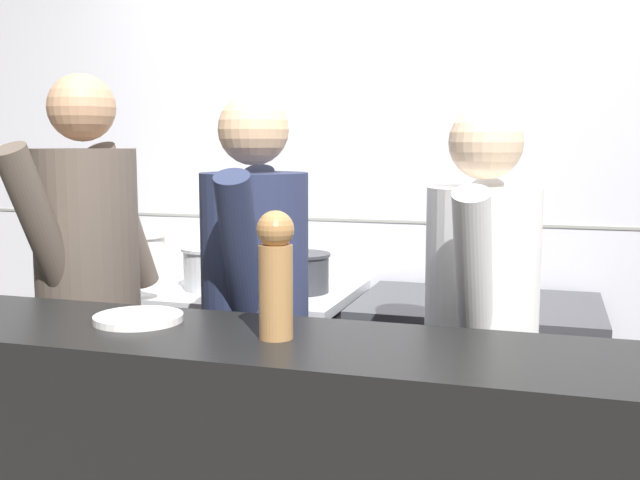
{
  "coord_description": "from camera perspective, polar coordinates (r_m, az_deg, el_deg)",
  "views": [
    {
      "loc": [
        0.74,
        -1.81,
        1.49
      ],
      "look_at": [
        -0.04,
        0.71,
        1.15
      ],
      "focal_mm": 42.0,
      "sensor_mm": 36.0,
      "label": 1
    }
  ],
  "objects": [
    {
      "name": "pepper_mill",
      "position": [
        1.72,
        -3.4,
        -2.43
      ],
      "size": [
        0.09,
        0.09,
        0.3
      ],
      "color": "#AD7A47",
      "rests_on": "pass_counter"
    },
    {
      "name": "mixing_bowl_steel",
      "position": [
        2.9,
        11.41,
        -3.88
      ],
      "size": [
        0.27,
        0.27,
        0.09
      ],
      "color": "#B7BABF",
      "rests_on": "prep_counter"
    },
    {
      "name": "chef_line",
      "position": [
        2.26,
        12.1,
        -8.22
      ],
      "size": [
        0.33,
        0.7,
        1.6
      ],
      "rotation": [
        0.0,
        0.0,
        -0.02
      ],
      "color": "black",
      "rests_on": "ground_plane"
    },
    {
      "name": "stock_pot",
      "position": [
        3.37,
        -14.32,
        -1.24
      ],
      "size": [
        0.33,
        0.33,
        0.22
      ],
      "color": "beige",
      "rests_on": "oven_range"
    },
    {
      "name": "prep_counter",
      "position": [
        3.07,
        11.75,
        -12.82
      ],
      "size": [
        0.92,
        0.65,
        0.89
      ],
      "color": "#38383D",
      "rests_on": "ground_plane"
    },
    {
      "name": "plated_dish_appetiser",
      "position": [
        1.96,
        -13.67,
        -5.81
      ],
      "size": [
        0.23,
        0.23,
        0.02
      ],
      "color": "white",
      "rests_on": "pass_counter"
    },
    {
      "name": "chef_sous",
      "position": [
        2.37,
        -4.93,
        -6.76
      ],
      "size": [
        0.39,
        0.72,
        1.64
      ],
      "rotation": [
        0.0,
        0.0,
        0.2
      ],
      "color": "black",
      "rests_on": "ground_plane"
    },
    {
      "name": "chef_head_cook",
      "position": [
        2.73,
        -17.2,
        -4.2
      ],
      "size": [
        0.38,
        0.76,
        1.73
      ],
      "rotation": [
        0.0,
        0.0,
        -0.1
      ],
      "color": "black",
      "rests_on": "ground_plane"
    },
    {
      "name": "sauce_pot",
      "position": [
        3.15,
        -7.83,
        -2.02
      ],
      "size": [
        0.3,
        0.3,
        0.18
      ],
      "color": "#B7BABF",
      "rests_on": "oven_range"
    },
    {
      "name": "braising_pot",
      "position": [
        3.06,
        -1.53,
        -2.39
      ],
      "size": [
        0.25,
        0.25,
        0.16
      ],
      "color": "#2D2D33",
      "rests_on": "oven_range"
    },
    {
      "name": "wall_back_tiled",
      "position": [
        3.36,
        4.43,
        4.06
      ],
      "size": [
        8.0,
        0.06,
        2.6
      ],
      "color": "silver",
      "rests_on": "ground_plane"
    },
    {
      "name": "oven_range",
      "position": [
        3.34,
        -7.85,
        -10.96
      ],
      "size": [
        1.19,
        0.71,
        0.89
      ],
      "color": "#232326",
      "rests_on": "ground_plane"
    }
  ]
}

